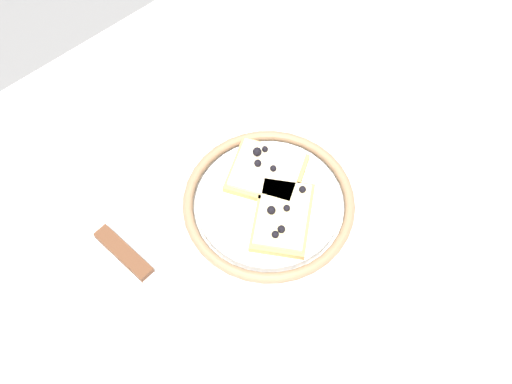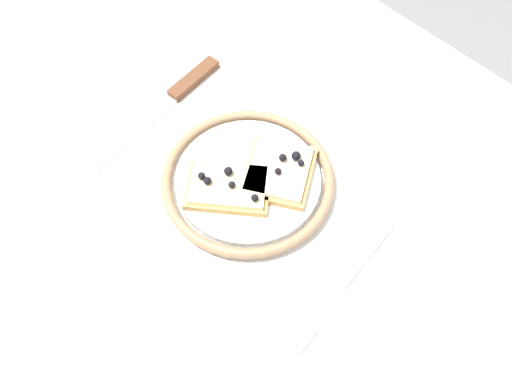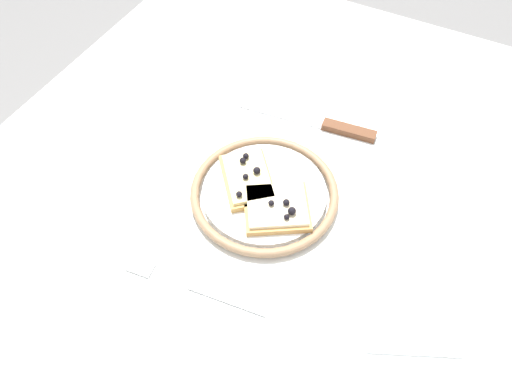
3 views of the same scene
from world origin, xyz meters
name	(u,v)px [view 2 (image 2 of 3)]	position (x,y,z in m)	size (l,w,h in m)	color
ground_plane	(249,368)	(0.00, 0.00, 0.00)	(6.00, 6.00, 0.00)	slate
dining_table	(244,246)	(0.00, 0.00, 0.66)	(1.14, 0.86, 0.75)	white
plate	(248,180)	(0.03, -0.04, 0.76)	(0.22, 0.22, 0.02)	white
pizza_slice_near	(228,187)	(0.03, -0.01, 0.77)	(0.12, 0.12, 0.03)	tan
pizza_slice_far	(279,171)	(0.00, -0.07, 0.77)	(0.12, 0.12, 0.03)	tan
knife	(178,92)	(0.21, -0.07, 0.75)	(0.05, 0.24, 0.01)	silver
fork	(343,284)	(-0.15, -0.02, 0.75)	(0.04, 0.20, 0.00)	#B8B8B8
napkin	(404,110)	(-0.04, -0.28, 0.75)	(0.15, 0.12, 0.00)	white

